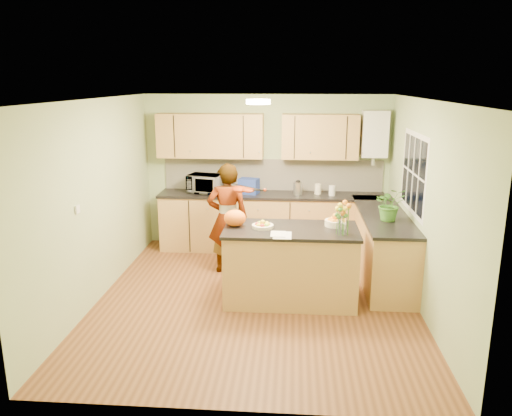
{
  "coord_description": "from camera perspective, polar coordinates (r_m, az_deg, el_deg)",
  "views": [
    {
      "loc": [
        0.45,
        -5.88,
        2.72
      ],
      "look_at": [
        -0.04,
        0.5,
        1.07
      ],
      "focal_mm": 35.0,
      "sensor_mm": 36.0,
      "label": 1
    }
  ],
  "objects": [
    {
      "name": "microwave",
      "position": [
        8.12,
        -5.79,
        2.78
      ],
      "size": [
        0.62,
        0.49,
        0.3
      ],
      "primitive_type": "imported",
      "rotation": [
        0.0,
        0.0,
        -0.26
      ],
      "color": "white",
      "rests_on": "back_counter"
    },
    {
      "name": "kettle",
      "position": [
        7.98,
        4.81,
        2.33
      ],
      "size": [
        0.15,
        0.15,
        0.28
      ],
      "rotation": [
        0.0,
        0.0,
        -0.4
      ],
      "color": "silver",
      "rests_on": "back_counter"
    },
    {
      "name": "violin",
      "position": [
        6.8,
        -1.89,
        2.17
      ],
      "size": [
        0.64,
        0.56,
        0.16
      ],
      "primitive_type": null,
      "rotation": [
        0.17,
        0.0,
        -0.61
      ],
      "color": "#570B05",
      "rests_on": "violinist"
    },
    {
      "name": "wall_back",
      "position": [
        8.28,
        1.23,
        4.2
      ],
      "size": [
        4.0,
        0.02,
        2.5
      ],
      "primitive_type": "cube",
      "color": "#98AE7C",
      "rests_on": "floor"
    },
    {
      "name": "floor",
      "position": [
        6.5,
        0.04,
        -10.31
      ],
      "size": [
        4.5,
        4.5,
        0.0
      ],
      "primitive_type": "plane",
      "color": "brown",
      "rests_on": "ground"
    },
    {
      "name": "fruit_dish",
      "position": [
        6.15,
        0.77,
        -1.93
      ],
      "size": [
        0.27,
        0.27,
        0.09
      ],
      "color": "beige",
      "rests_on": "peninsula_island"
    },
    {
      "name": "ceiling_lamp",
      "position": [
        6.2,
        0.26,
        12.06
      ],
      "size": [
        0.3,
        0.3,
        0.07
      ],
      "color": "#FFEABF",
      "rests_on": "ceiling"
    },
    {
      "name": "orange_bag",
      "position": [
        6.21,
        -2.43,
        -1.15
      ],
      "size": [
        0.29,
        0.24,
        0.21
      ],
      "primitive_type": "ellipsoid",
      "rotation": [
        0.0,
        0.0,
        0.04
      ],
      "color": "orange",
      "rests_on": "peninsula_island"
    },
    {
      "name": "boiler",
      "position": [
        8.11,
        13.39,
        8.23
      ],
      "size": [
        0.4,
        0.3,
        0.86
      ],
      "color": "white",
      "rests_on": "wall_back"
    },
    {
      "name": "blue_box",
      "position": [
        8.04,
        -0.83,
        2.53
      ],
      "size": [
        0.35,
        0.29,
        0.24
      ],
      "primitive_type": "cube",
      "rotation": [
        0.0,
        0.0,
        -0.25
      ],
      "color": "navy",
      "rests_on": "back_counter"
    },
    {
      "name": "papers",
      "position": [
        5.86,
        3.03,
        -3.11
      ],
      "size": [
        0.21,
        0.29,
        0.01
      ],
      "primitive_type": "cube",
      "color": "white",
      "rests_on": "peninsula_island"
    },
    {
      "name": "ceiling",
      "position": [
        5.9,
        0.04,
        12.31
      ],
      "size": [
        4.0,
        4.5,
        0.02
      ],
      "primitive_type": "cube",
      "color": "white",
      "rests_on": "wall_back"
    },
    {
      "name": "light_switch",
      "position": [
        5.99,
        -19.73,
        -0.13
      ],
      "size": [
        0.02,
        0.09,
        0.09
      ],
      "primitive_type": "cube",
      "color": "white",
      "rests_on": "wall_left"
    },
    {
      "name": "orange_bowl",
      "position": [
        6.29,
        9.06,
        -1.47
      ],
      "size": [
        0.26,
        0.26,
        0.15
      ],
      "color": "beige",
      "rests_on": "peninsula_island"
    },
    {
      "name": "upper_cabinets",
      "position": [
        8.03,
        -0.08,
        8.22
      ],
      "size": [
        3.2,
        0.34,
        0.7
      ],
      "color": "tan",
      "rests_on": "wall_back"
    },
    {
      "name": "wall_right",
      "position": [
        6.26,
        18.62,
        0.1
      ],
      "size": [
        0.02,
        4.5,
        2.5
      ],
      "primitive_type": "cube",
      "color": "#98AE7C",
      "rests_on": "floor"
    },
    {
      "name": "jar_white",
      "position": [
        7.99,
        8.69,
        1.99
      ],
      "size": [
        0.12,
        0.12,
        0.16
      ],
      "primitive_type": "cylinder",
      "rotation": [
        0.0,
        0.0,
        -0.22
      ],
      "color": "white",
      "rests_on": "back_counter"
    },
    {
      "name": "violinist",
      "position": [
        7.15,
        -3.26,
        -1.18
      ],
      "size": [
        0.64,
        0.47,
        1.6
      ],
      "primitive_type": "imported",
      "rotation": [
        0.0,
        0.0,
        3.3
      ],
      "color": "tan",
      "rests_on": "floor"
    },
    {
      "name": "right_counter",
      "position": [
        7.21,
        14.21,
        -4.2
      ],
      "size": [
        0.62,
        2.24,
        0.94
      ],
      "color": "tan",
      "rests_on": "floor"
    },
    {
      "name": "splashback",
      "position": [
        8.27,
        1.91,
        3.83
      ],
      "size": [
        3.6,
        0.02,
        0.52
      ],
      "primitive_type": "cube",
      "color": "beige",
      "rests_on": "back_counter"
    },
    {
      "name": "flower_vase",
      "position": [
        5.92,
        9.88,
        -0.16
      ],
      "size": [
        0.24,
        0.24,
        0.45
      ],
      "rotation": [
        0.0,
        0.0,
        -0.15
      ],
      "color": "silver",
      "rests_on": "peninsula_island"
    },
    {
      "name": "wall_left",
      "position": [
        6.54,
        -17.72,
        0.76
      ],
      "size": [
        0.02,
        4.5,
        2.5
      ],
      "primitive_type": "cube",
      "color": "#98AE7C",
      "rests_on": "floor"
    },
    {
      "name": "jar_cream",
      "position": [
        8.06,
        7.08,
        2.17
      ],
      "size": [
        0.12,
        0.12,
        0.17
      ],
      "primitive_type": "cylinder",
      "rotation": [
        0.0,
        0.0,
        -0.09
      ],
      "color": "beige",
      "rests_on": "back_counter"
    },
    {
      "name": "back_counter",
      "position": [
        8.16,
        1.78,
        -1.58
      ],
      "size": [
        3.64,
        0.62,
        0.94
      ],
      "color": "tan",
      "rests_on": "floor"
    },
    {
      "name": "window_right",
      "position": [
        6.77,
        17.56,
        3.81
      ],
      "size": [
        0.01,
        1.3,
        1.05
      ],
      "color": "white",
      "rests_on": "wall_right"
    },
    {
      "name": "potted_plant",
      "position": [
        6.68,
        15.08,
        0.43
      ],
      "size": [
        0.42,
        0.37,
        0.44
      ],
      "primitive_type": "imported",
      "rotation": [
        0.0,
        0.0,
        0.06
      ],
      "color": "#3F7C29",
      "rests_on": "right_counter"
    },
    {
      "name": "wall_front",
      "position": [
        3.94,
        -2.46,
        -7.42
      ],
      "size": [
        4.0,
        0.02,
        2.5
      ],
      "primitive_type": "cube",
      "color": "#98AE7C",
      "rests_on": "floor"
    },
    {
      "name": "peninsula_island",
      "position": [
        6.3,
        3.95,
        -6.46
      ],
      "size": [
        1.65,
        0.85,
        0.95
      ],
      "color": "tan",
      "rests_on": "floor"
    }
  ]
}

